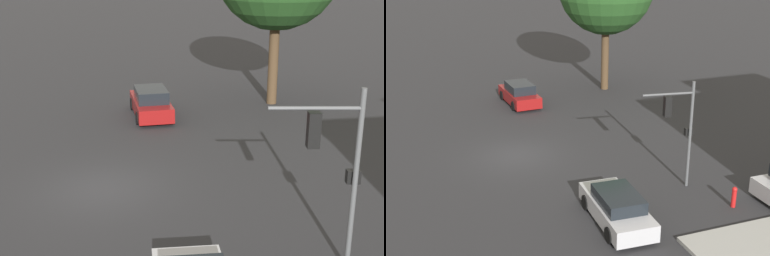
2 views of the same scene
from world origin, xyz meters
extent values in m
plane|color=#28282B|center=(0.00, 0.00, 0.00)|extent=(300.00, 300.00, 0.00)
cylinder|color=#4C3823|center=(-10.08, 9.38, 2.46)|extent=(0.54, 0.54, 4.91)
cylinder|color=#515456|center=(6.24, 6.36, 2.47)|extent=(0.14, 0.14, 4.93)
cylinder|color=#515456|center=(6.06, 5.24, 4.43)|extent=(0.46, 2.26, 0.10)
cube|color=black|center=(6.06, 5.24, 3.88)|extent=(0.34, 0.34, 0.90)
sphere|color=red|center=(5.87, 5.27, 4.18)|extent=(0.20, 0.20, 0.20)
sphere|color=#99660F|center=(5.87, 5.27, 3.88)|extent=(0.20, 0.20, 0.20)
sphere|color=#0F511E|center=(5.87, 5.27, 3.58)|extent=(0.20, 0.20, 0.20)
cube|color=black|center=(6.06, 6.39, 2.57)|extent=(0.27, 0.38, 0.35)
sphere|color=orange|center=(5.92, 6.41, 2.57)|extent=(0.18, 0.18, 0.18)
cube|color=maroon|center=(-8.70, 2.50, 0.53)|extent=(4.38, 1.94, 0.71)
cube|color=black|center=(-8.53, 2.51, 1.19)|extent=(2.31, 1.63, 0.60)
cylinder|color=black|center=(-9.99, 1.62, 0.32)|extent=(0.66, 0.25, 0.65)
cylinder|color=black|center=(-10.07, 3.24, 0.32)|extent=(0.66, 0.25, 0.65)
cylinder|color=black|center=(-7.33, 1.75, 0.32)|extent=(0.66, 0.25, 0.65)
cylinder|color=black|center=(-7.41, 3.37, 0.32)|extent=(0.66, 0.25, 0.65)
camera|label=1|loc=(17.78, 0.32, 7.95)|focal=50.00mm
camera|label=2|loc=(25.16, -6.17, 10.86)|focal=50.00mm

